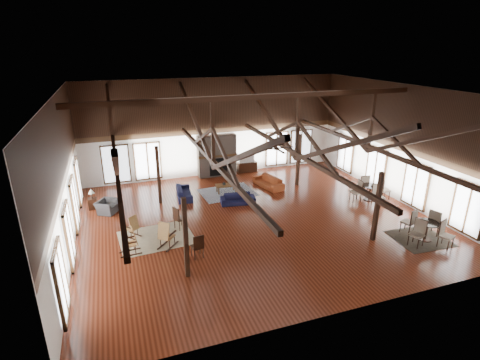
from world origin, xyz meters
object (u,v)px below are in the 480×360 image
object	(u,v)px
coffee_table	(226,186)
sofa_navy_front	(238,199)
sofa_navy_left	(184,192)
sofa_orange	(268,182)
cafe_table_near	(427,228)
cafe_table_far	(370,190)
armchair	(107,207)
tv_console	(247,167)

from	to	relation	value
coffee_table	sofa_navy_front	bearing A→B (deg)	-81.47
sofa_navy_left	sofa_orange	xyz separation A→B (m)	(4.93, -0.07, 0.03)
sofa_navy_front	cafe_table_near	bearing A→B (deg)	-35.81
cafe_table_far	sofa_navy_left	bearing A→B (deg)	158.67
armchair	cafe_table_far	size ratio (longest dim) A/B	0.44
sofa_navy_left	tv_console	world-z (taller)	tv_console
sofa_navy_front	sofa_orange	size ratio (longest dim) A/B	0.86
sofa_orange	cafe_table_far	xyz separation A→B (m)	(4.34, -3.55, 0.26)
sofa_orange	tv_console	bearing A→B (deg)	170.78
sofa_navy_left	armchair	distance (m)	4.03
armchair	tv_console	distance (m)	9.42
sofa_orange	armchair	bearing A→B (deg)	-99.22
sofa_navy_front	cafe_table_far	bearing A→B (deg)	-6.33
sofa_navy_left	tv_console	size ratio (longest dim) A/B	1.53
sofa_orange	sofa_navy_front	bearing A→B (deg)	-68.33
cafe_table_far	armchair	bearing A→B (deg)	167.52
cafe_table_near	cafe_table_far	size ratio (longest dim) A/B	1.00
sofa_navy_left	armchair	xyz separation A→B (m)	(-3.97, -0.69, 0.04)
sofa_navy_front	cafe_table_far	xyz separation A→B (m)	(6.80, -1.84, 0.31)
tv_console	cafe_table_far	bearing A→B (deg)	-55.32
coffee_table	tv_console	xyz separation A→B (m)	(2.35, 3.01, -0.08)
cafe_table_near	cafe_table_far	bearing A→B (deg)	83.69
sofa_navy_left	cafe_table_far	distance (m)	9.96
cafe_table_near	cafe_table_far	distance (m)	4.42
tv_console	cafe_table_near	bearing A→B (deg)	-69.66
sofa_navy_left	tv_console	bearing A→B (deg)	-52.32
sofa_navy_front	coffee_table	size ratio (longest dim) A/B	1.46
armchair	cafe_table_near	size ratio (longest dim) A/B	0.44
sofa_orange	tv_console	world-z (taller)	tv_console
sofa_navy_left	coffee_table	xyz separation A→B (m)	(2.37, -0.06, 0.11)
sofa_navy_left	cafe_table_far	size ratio (longest dim) A/B	0.86
sofa_orange	cafe_table_near	xyz separation A→B (m)	(3.85, -7.94, 0.26)
sofa_navy_left	cafe_table_near	distance (m)	11.90
sofa_navy_front	sofa_orange	distance (m)	3.00
coffee_table	armchair	size ratio (longest dim) A/B	1.25
coffee_table	tv_console	distance (m)	3.82
sofa_navy_front	armchair	bearing A→B (deg)	179.14
sofa_navy_left	armchair	world-z (taller)	armchair
sofa_navy_front	sofa_orange	xyz separation A→B (m)	(2.46, 1.72, 0.04)
sofa_navy_left	cafe_table_near	xyz separation A→B (m)	(8.79, -8.01, 0.29)
sofa_orange	tv_console	size ratio (longest dim) A/B	1.67
sofa_orange	sofa_navy_left	bearing A→B (deg)	-104.03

